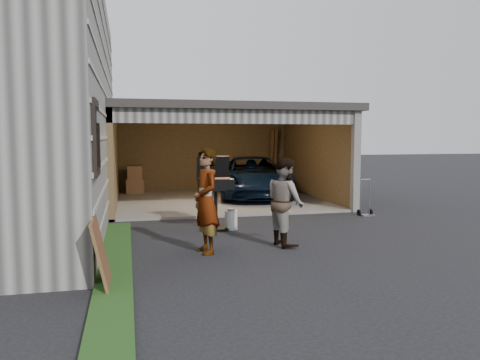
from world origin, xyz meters
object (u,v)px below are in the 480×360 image
(woman, at_px, (206,201))
(man, at_px, (285,201))
(minivan, at_px, (253,178))
(bbq_grill, at_px, (215,186))
(plywood_panel, at_px, (101,254))
(hand_truck, at_px, (366,208))
(propane_tank, at_px, (231,220))

(woman, distance_m, man, 1.55)
(minivan, bearing_deg, bbq_grill, -105.16)
(man, height_order, plywood_panel, man)
(minivan, bearing_deg, man, -91.24)
(plywood_panel, bearing_deg, hand_truck, 35.15)
(man, relative_size, bbq_grill, 1.03)
(minivan, height_order, bbq_grill, bbq_grill)
(woman, relative_size, propane_tank, 4.41)
(man, relative_size, hand_truck, 1.74)
(man, relative_size, plywood_panel, 1.73)
(minivan, xyz_separation_m, man, (-1.15, -6.58, 0.17))
(plywood_panel, xyz_separation_m, hand_truck, (6.29, 4.43, -0.29))
(woman, bearing_deg, plywood_panel, -59.29)
(minivan, distance_m, propane_tank, 5.26)
(propane_tank, bearing_deg, woman, -114.29)
(propane_tank, bearing_deg, hand_truck, 14.17)
(minivan, relative_size, propane_tank, 11.32)
(man, height_order, bbq_grill, man)
(minivan, distance_m, hand_truck, 4.44)
(hand_truck, bearing_deg, bbq_grill, -173.45)
(minivan, bearing_deg, propane_tank, -101.57)
(minivan, relative_size, man, 2.84)
(man, xyz_separation_m, hand_truck, (3.09, 2.61, -0.64))
(woman, height_order, propane_tank, woman)
(man, distance_m, bbq_grill, 1.99)
(propane_tank, distance_m, hand_truck, 3.87)
(bbq_grill, relative_size, propane_tank, 3.85)
(woman, height_order, hand_truck, woman)
(bbq_grill, xyz_separation_m, hand_truck, (4.09, 0.89, -0.77))
(propane_tank, height_order, plywood_panel, plywood_panel)
(man, bearing_deg, bbq_grill, 21.97)
(woman, bearing_deg, minivan, 146.22)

